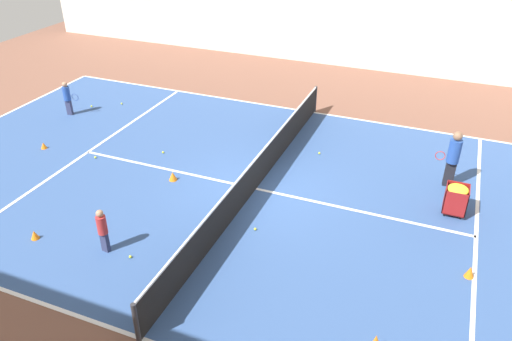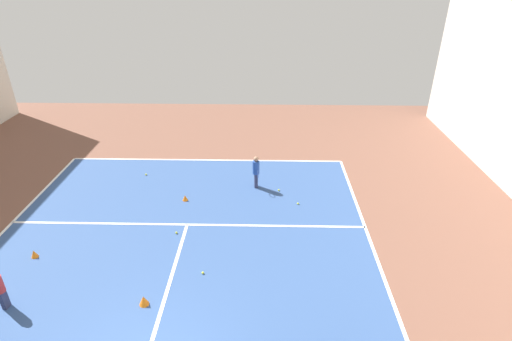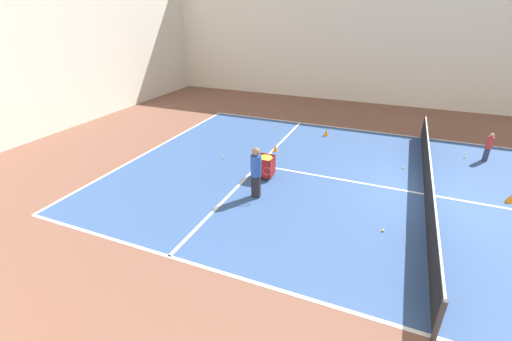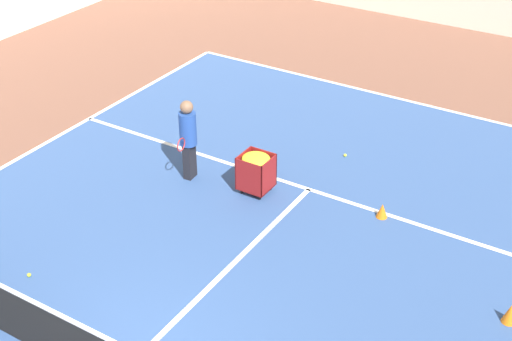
% 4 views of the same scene
% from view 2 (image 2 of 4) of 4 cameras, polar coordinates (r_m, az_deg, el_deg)
% --- Properties ---
extents(line_baseline_near, '(11.82, 0.10, 0.00)m').
position_cam_2_polar(line_baseline_near, '(17.78, -7.06, 1.50)').
color(line_baseline_near, white).
rests_on(line_baseline_near, ground).
extents(line_service_near, '(11.82, 0.10, 0.00)m').
position_cam_2_polar(line_service_near, '(13.62, -9.81, -7.62)').
color(line_service_near, white).
rests_on(line_service_near, ground).
extents(player_near_baseline, '(0.28, 0.59, 1.30)m').
position_cam_2_polar(player_near_baseline, '(15.19, 0.01, 0.08)').
color(player_near_baseline, '#2D3351').
rests_on(player_near_baseline, ground).
extents(training_cone_0, '(0.25, 0.25, 0.27)m').
position_cam_2_polar(training_cone_0, '(11.05, -15.75, -17.43)').
color(training_cone_0, orange).
rests_on(training_cone_0, ground).
extents(training_cone_1, '(0.20, 0.20, 0.22)m').
position_cam_2_polar(training_cone_1, '(14.87, -10.10, -3.86)').
color(training_cone_1, orange).
rests_on(training_cone_1, ground).
extents(training_cone_3, '(0.21, 0.21, 0.23)m').
position_cam_2_polar(training_cone_3, '(13.73, -29.12, -10.35)').
color(training_cone_3, orange).
rests_on(training_cone_3, ground).
extents(tennis_ball_0, '(0.07, 0.07, 0.07)m').
position_cam_2_polar(tennis_ball_0, '(13.26, -11.30, -8.70)').
color(tennis_ball_0, yellow).
rests_on(tennis_ball_0, ground).
extents(tennis_ball_1, '(0.07, 0.07, 0.07)m').
position_cam_2_polar(tennis_ball_1, '(15.29, 3.27, -2.80)').
color(tennis_ball_1, yellow).
rests_on(tennis_ball_1, ground).
extents(tennis_ball_3, '(0.07, 0.07, 0.07)m').
position_cam_2_polar(tennis_ball_3, '(16.99, -15.45, -0.54)').
color(tennis_ball_3, yellow).
rests_on(tennis_ball_3, ground).
extents(tennis_ball_6, '(0.07, 0.07, 0.07)m').
position_cam_2_polar(tennis_ball_6, '(11.66, -7.61, -14.27)').
color(tennis_ball_6, yellow).
rests_on(tennis_ball_6, ground).
extents(tennis_ball_10, '(0.07, 0.07, 0.07)m').
position_cam_2_polar(tennis_ball_10, '(14.53, 6.02, -4.71)').
color(tennis_ball_10, yellow).
rests_on(tennis_ball_10, ground).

